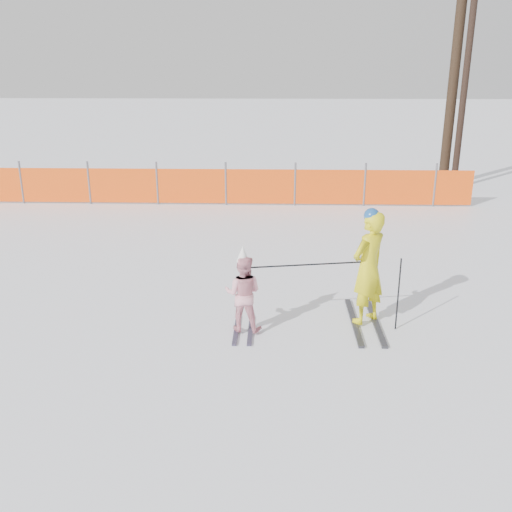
{
  "coord_description": "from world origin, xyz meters",
  "views": [
    {
      "loc": [
        0.28,
        -8.16,
        3.95
      ],
      "look_at": [
        0.0,
        0.5,
        1.0
      ],
      "focal_mm": 40.0,
      "sensor_mm": 36.0,
      "label": 1
    }
  ],
  "objects": [
    {
      "name": "adult",
      "position": [
        1.75,
        0.17,
        0.94
      ],
      "size": [
        0.77,
        1.73,
        1.89
      ],
      "color": "black",
      "rests_on": "ground"
    },
    {
      "name": "ski_poles",
      "position": [
        1.36,
        -0.02,
        0.85
      ],
      "size": [
        2.26,
        0.32,
        1.17
      ],
      "color": "black",
      "rests_on": "ground"
    },
    {
      "name": "ground",
      "position": [
        0.0,
        0.0,
        0.0
      ],
      "size": [
        120.0,
        120.0,
        0.0
      ],
      "primitive_type": "plane",
      "color": "white",
      "rests_on": "ground"
    },
    {
      "name": "child",
      "position": [
        -0.17,
        -0.18,
        0.63
      ],
      "size": [
        0.64,
        1.01,
        1.39
      ],
      "color": "black",
      "rests_on": "ground"
    },
    {
      "name": "safety_fence",
      "position": [
        -1.63,
        8.07,
        0.56
      ],
      "size": [
        15.11,
        0.06,
        1.25
      ],
      "color": "#595960",
      "rests_on": "ground"
    },
    {
      "name": "tree_trunks",
      "position": [
        6.03,
        10.86,
        3.13
      ],
      "size": [
        0.51,
        0.65,
        6.29
      ],
      "color": "black",
      "rests_on": "ground"
    }
  ]
}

